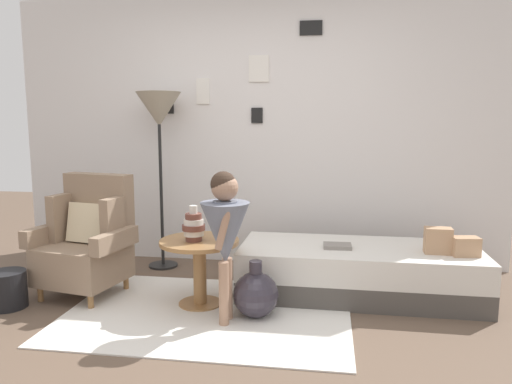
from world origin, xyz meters
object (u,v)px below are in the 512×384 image
(daybed, at_px, (358,271))
(person_child, at_px, (225,228))
(vase_striped, at_px, (194,226))
(floor_lamp, at_px, (159,116))
(demijohn_near, at_px, (256,294))
(armchair, at_px, (88,241))
(magazine_basket, at_px, (7,290))
(side_table, at_px, (200,258))
(book_on_daybed, at_px, (337,246))

(daybed, relative_size, person_child, 1.79)
(vase_striped, distance_m, person_child, 0.40)
(floor_lamp, bearing_deg, demijohn_near, -45.00)
(armchair, relative_size, magazine_basket, 3.46)
(demijohn_near, bearing_deg, armchair, 168.50)
(side_table, height_order, person_child, person_child)
(book_on_daybed, bearing_deg, demijohn_near, -138.68)
(armchair, relative_size, daybed, 0.51)
(floor_lamp, relative_size, demijohn_near, 4.02)
(person_child, xyz_separation_m, book_on_daybed, (0.77, 0.65, -0.26))
(armchair, distance_m, side_table, 0.98)
(side_table, bearing_deg, magazine_basket, -169.48)
(vase_striped, bearing_deg, side_table, 49.15)
(side_table, relative_size, person_child, 0.56)
(side_table, xyz_separation_m, book_on_daybed, (1.04, 0.35, 0.04))
(person_child, bearing_deg, side_table, 132.05)
(armchair, relative_size, vase_striped, 3.61)
(floor_lamp, distance_m, person_child, 1.69)
(person_child, distance_m, magazine_basket, 1.78)
(daybed, distance_m, floor_lamp, 2.28)
(armchair, height_order, person_child, person_child)
(side_table, bearing_deg, floor_lamp, 124.07)
(floor_lamp, xyz_separation_m, book_on_daybed, (1.66, -0.57, -1.04))
(armchair, xyz_separation_m, daybed, (2.18, 0.28, -0.24))
(side_table, xyz_separation_m, demijohn_near, (0.46, -0.16, -0.20))
(side_table, relative_size, book_on_daybed, 2.73)
(vase_striped, distance_m, demijohn_near, 0.68)
(book_on_daybed, bearing_deg, floor_lamp, 161.20)
(armchair, relative_size, book_on_daybed, 4.41)
(armchair, distance_m, demijohn_near, 1.48)
(person_child, bearing_deg, daybed, 36.65)
(magazine_basket, bearing_deg, floor_lamp, 55.73)
(book_on_daybed, relative_size, magazine_basket, 0.79)
(magazine_basket, bearing_deg, daybed, 14.37)
(person_child, bearing_deg, floor_lamp, 126.16)
(side_table, relative_size, floor_lamp, 0.36)
(armchair, distance_m, magazine_basket, 0.68)
(armchair, bearing_deg, vase_striped, -10.18)
(magazine_basket, bearing_deg, person_child, -0.95)
(floor_lamp, height_order, magazine_basket, floor_lamp)
(magazine_basket, bearing_deg, vase_striped, 9.32)
(book_on_daybed, xyz_separation_m, demijohn_near, (-0.58, -0.51, -0.25))
(daybed, xyz_separation_m, magazine_basket, (-2.64, -0.68, -0.06))
(armchair, bearing_deg, person_child, -19.03)
(vase_striped, xyz_separation_m, demijohn_near, (0.49, -0.12, -0.46))
(floor_lamp, bearing_deg, magazine_basket, -124.27)
(daybed, height_order, demijohn_near, demijohn_near)
(side_table, bearing_deg, demijohn_near, -19.08)
(book_on_daybed, bearing_deg, magazine_basket, -165.89)
(floor_lamp, height_order, demijohn_near, floor_lamp)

